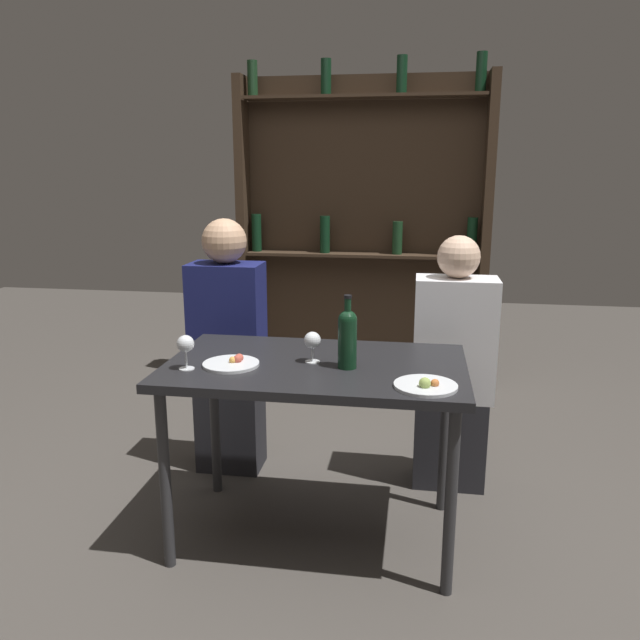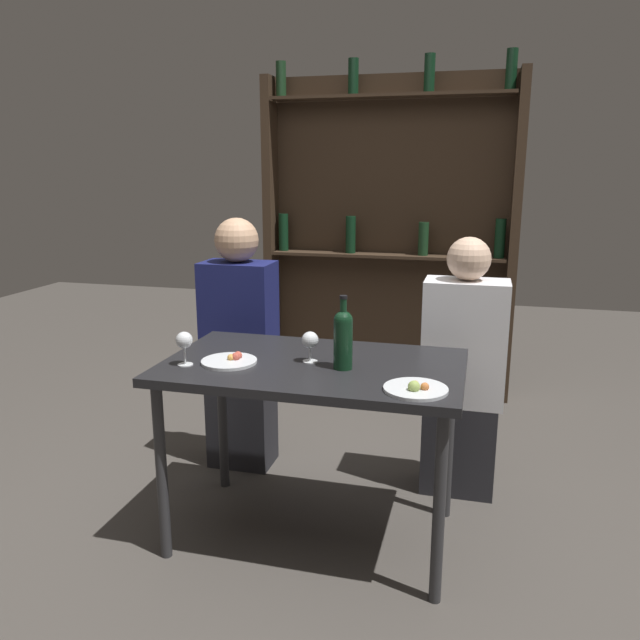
{
  "view_description": "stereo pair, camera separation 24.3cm",
  "coord_description": "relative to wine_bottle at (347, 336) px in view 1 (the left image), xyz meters",
  "views": [
    {
      "loc": [
        0.39,
        -2.34,
        1.52
      ],
      "look_at": [
        0.0,
        0.11,
        0.92
      ],
      "focal_mm": 35.0,
      "sensor_mm": 36.0,
      "label": 1
    },
    {
      "loc": [
        0.63,
        -2.29,
        1.52
      ],
      "look_at": [
        0.0,
        0.11,
        0.92
      ],
      "focal_mm": 35.0,
      "sensor_mm": 36.0,
      "label": 2
    }
  ],
  "objects": [
    {
      "name": "wine_glass_1",
      "position": [
        -0.61,
        -0.12,
        -0.03
      ],
      "size": [
        0.07,
        0.07,
        0.14
      ],
      "color": "silver",
      "rests_on": "dining_table"
    },
    {
      "name": "wine_rack_wall",
      "position": [
        -0.13,
        1.99,
        0.23
      ],
      "size": [
        1.7,
        0.21,
        2.23
      ],
      "color": "#38281C",
      "rests_on": "ground_plane"
    },
    {
      "name": "seated_person_right",
      "position": [
        0.44,
        0.6,
        -0.32
      ],
      "size": [
        0.38,
        0.22,
        1.23
      ],
      "color": "#26262B",
      "rests_on": "ground_plane"
    },
    {
      "name": "ground_plane",
      "position": [
        -0.13,
        0.04,
        -0.9
      ],
      "size": [
        10.0,
        10.0,
        0.0
      ],
      "primitive_type": "plane",
      "color": "#47423D"
    },
    {
      "name": "wine_bottle",
      "position": [
        0.0,
        0.0,
        0.0
      ],
      "size": [
        0.07,
        0.07,
        0.29
      ],
      "color": "black",
      "rests_on": "dining_table"
    },
    {
      "name": "food_plate_0",
      "position": [
        0.3,
        -0.18,
        -0.12
      ],
      "size": [
        0.23,
        0.23,
        0.05
      ],
      "color": "silver",
      "rests_on": "dining_table"
    },
    {
      "name": "dining_table",
      "position": [
        -0.13,
        0.04,
        -0.21
      ],
      "size": [
        1.19,
        0.72,
        0.77
      ],
      "color": "black",
      "rests_on": "ground_plane"
    },
    {
      "name": "wine_glass_0",
      "position": [
        -0.15,
        0.05,
        -0.04
      ],
      "size": [
        0.07,
        0.07,
        0.13
      ],
      "color": "silver",
      "rests_on": "dining_table"
    },
    {
      "name": "seated_person_left",
      "position": [
        -0.67,
        0.6,
        -0.28
      ],
      "size": [
        0.36,
        0.22,
        1.29
      ],
      "color": "#26262B",
      "rests_on": "ground_plane"
    },
    {
      "name": "food_plate_1",
      "position": [
        -0.45,
        -0.04,
        -0.12
      ],
      "size": [
        0.22,
        0.22,
        0.04
      ],
      "color": "silver",
      "rests_on": "dining_table"
    }
  ]
}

